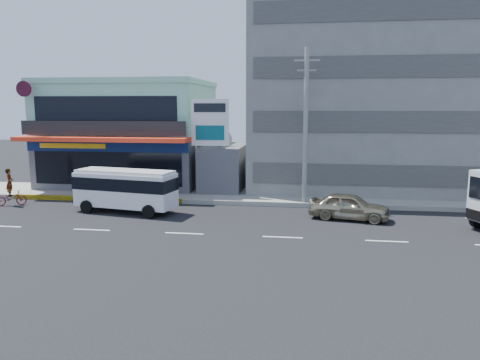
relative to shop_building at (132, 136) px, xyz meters
name	(u,v)px	position (x,y,z in m)	size (l,w,h in m)	color
ground	(184,233)	(8.00, -13.95, -4.00)	(120.00, 120.00, 0.00)	black
sidewalk	(289,197)	(13.00, -4.45, -3.85)	(70.00, 5.00, 0.30)	gray
shop_building	(132,136)	(0.00, 0.00, 0.00)	(12.40, 11.70, 8.00)	#424247
concrete_building	(359,98)	(18.00, 1.05, 3.00)	(16.00, 12.00, 14.00)	gray
gap_structure	(225,168)	(8.00, -1.95, -2.25)	(3.00, 6.00, 3.50)	#424247
satellite_dish	(222,145)	(8.00, -2.95, -0.42)	(1.50, 1.50, 0.15)	slate
billboard	(210,128)	(7.50, -4.75, 0.93)	(2.60, 0.18, 6.90)	gray
utility_pole_near	(306,126)	(14.00, -6.55, 1.15)	(1.60, 0.30, 10.00)	#999993
minibus	(125,187)	(3.25, -9.75, -2.45)	(6.47, 3.07, 2.60)	white
sedan	(349,206)	(16.58, -9.69, -3.23)	(1.81, 4.49, 1.53)	tan
motorcycle_rider	(10,193)	(-4.92, -8.94, -3.20)	(1.99, 1.37, 2.42)	#520B16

